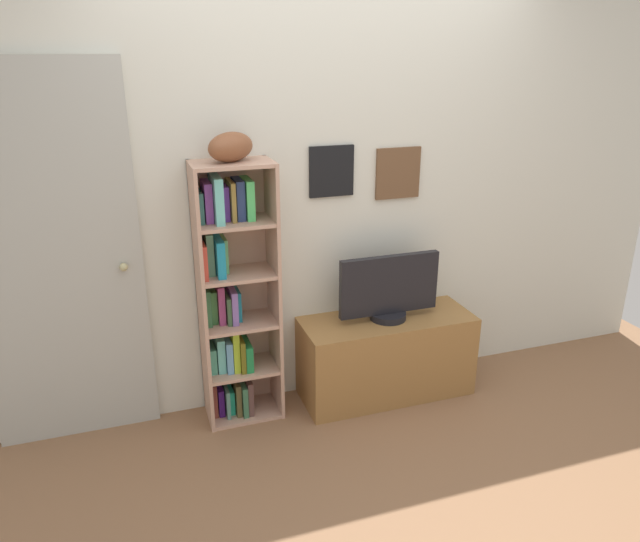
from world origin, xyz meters
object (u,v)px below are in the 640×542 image
at_px(bookshelf, 232,299).
at_px(tv_stand, 386,356).
at_px(television, 389,289).
at_px(door, 57,264).
at_px(football, 231,147).

height_order(bookshelf, tv_stand, bookshelf).
distance_m(tv_stand, television, 0.45).
bearing_deg(tv_stand, door, 174.24).
relative_size(television, door, 0.31).
bearing_deg(television, door, 174.28).
xyz_separation_m(bookshelf, football, (0.03, -0.03, 0.85)).
bearing_deg(bookshelf, door, 174.31).
height_order(bookshelf, door, door).
height_order(tv_stand, television, television).
xyz_separation_m(football, television, (0.89, -0.06, -0.87)).
relative_size(football, television, 0.45).
bearing_deg(football, door, 172.69).
xyz_separation_m(television, door, (-1.79, 0.18, 0.30)).
relative_size(bookshelf, tv_stand, 1.42).
distance_m(bookshelf, television, 0.93).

